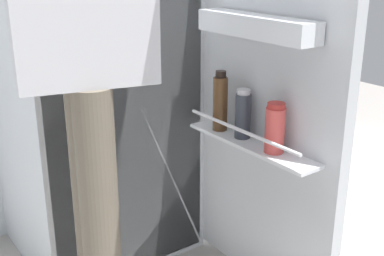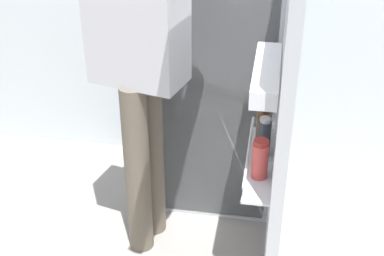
% 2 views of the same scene
% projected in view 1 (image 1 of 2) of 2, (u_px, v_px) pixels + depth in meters
% --- Properties ---
extents(refrigerator, '(0.74, 1.29, 1.62)m').
position_uv_depth(refrigerator, '(104.00, 66.00, 2.00)').
color(refrigerator, silver).
rests_on(refrigerator, ground_plane).
extents(person, '(0.56, 0.78, 1.77)m').
position_uv_depth(person, '(86.00, 18.00, 1.41)').
color(person, '#665B4C').
rests_on(person, ground_plane).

